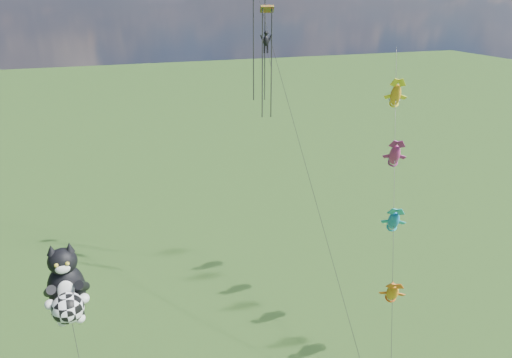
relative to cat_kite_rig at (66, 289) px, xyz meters
name	(u,v)px	position (x,y,z in m)	size (l,w,h in m)	color
cat_kite_rig	(66,289)	(0.00, 0.00, 0.00)	(2.30, 4.09, 10.13)	brown
fish_windsock_rig	(394,188)	(20.69, 0.39, 3.06)	(7.82, 14.03, 18.86)	brown
parafoil_rig	(268,45)	(14.57, 7.91, 11.74)	(2.24, 17.49, 23.61)	brown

